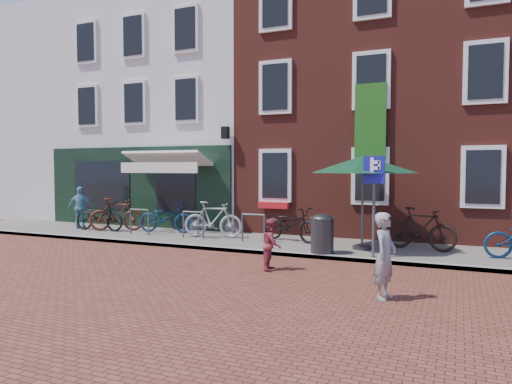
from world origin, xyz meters
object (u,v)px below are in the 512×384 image
at_px(woman, 385,256).
at_px(boy, 272,244).
at_px(bicycle_0, 99,216).
at_px(bicycle_3, 213,220).
at_px(bicycle_2, 166,217).
at_px(cafe_person, 81,207).
at_px(parasol, 363,161).
at_px(bicycle_5, 420,229).
at_px(litter_bin, 322,232).
at_px(bicycle_4, 291,224).
at_px(parking_sign, 374,188).
at_px(bicycle_1, 117,214).

relative_size(woman, boy, 1.31).
height_order(bicycle_0, bicycle_3, bicycle_3).
xyz_separation_m(boy, bicycle_2, (-5.15, 3.48, 0.03)).
relative_size(cafe_person, bicycle_2, 0.78).
bearing_deg(boy, cafe_person, 58.95).
bearing_deg(cafe_person, parasol, 149.88).
height_order(parasol, bicycle_5, parasol).
distance_m(litter_bin, bicycle_4, 2.03).
height_order(woman, bicycle_4, woman).
xyz_separation_m(boy, bicycle_0, (-7.49, 2.96, 0.03)).
bearing_deg(bicycle_2, woman, -131.63).
xyz_separation_m(parasol, boy, (-1.43, -2.87, -1.86)).
relative_size(cafe_person, bicycle_3, 0.80).
height_order(parking_sign, bicycle_4, parking_sign).
distance_m(woman, cafe_person, 12.00).
xyz_separation_m(litter_bin, bicycle_5, (2.23, 1.47, 0.01)).
distance_m(parking_sign, bicycle_4, 3.29).
height_order(bicycle_3, bicycle_4, bicycle_3).
bearing_deg(bicycle_3, bicycle_2, 67.56).
distance_m(litter_bin, bicycle_1, 7.67).
relative_size(litter_bin, bicycle_1, 0.57).
bearing_deg(bicycle_5, boy, 153.65).
relative_size(parasol, boy, 2.45).
height_order(cafe_person, bicycle_1, cafe_person).
bearing_deg(bicycle_3, bicycle_5, -99.34).
bearing_deg(boy, bicycle_3, 34.89).
bearing_deg(bicycle_1, bicycle_3, -117.12).
relative_size(litter_bin, bicycle_5, 0.57).
height_order(bicycle_0, bicycle_4, same).
distance_m(bicycle_0, bicycle_2, 2.40).
bearing_deg(bicycle_5, litter_bin, 137.72).
xyz_separation_m(woman, bicycle_4, (-3.35, 4.75, -0.15)).
relative_size(bicycle_1, bicycle_2, 0.97).
xyz_separation_m(woman, cafe_person, (-11.11, 4.53, 0.10)).
distance_m(parasol, bicycle_0, 9.10).
bearing_deg(bicycle_4, bicycle_3, 112.17).
bearing_deg(bicycle_0, parking_sign, -100.15).
relative_size(boy, bicycle_1, 0.62).
xyz_separation_m(litter_bin, bicycle_0, (-8.11, 1.10, -0.05)).
xyz_separation_m(woman, bicycle_2, (-7.77, 4.87, -0.15)).
relative_size(litter_bin, bicycle_0, 0.55).
bearing_deg(bicycle_2, bicycle_3, -110.54).
xyz_separation_m(parking_sign, woman, (0.72, -3.18, -1.03)).
bearing_deg(litter_bin, bicycle_3, 161.81).
height_order(parking_sign, bicycle_2, parking_sign).
xyz_separation_m(cafe_person, bicycle_0, (1.01, -0.19, -0.24)).
xyz_separation_m(parasol, woman, (1.19, -4.25, -1.68)).
xyz_separation_m(woman, boy, (-2.62, 1.39, -0.18)).
height_order(boy, bicycle_3, bicycle_3).
bearing_deg(parasol, parking_sign, -66.47).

